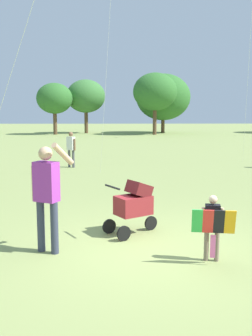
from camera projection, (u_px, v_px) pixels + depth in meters
ground_plane at (151, 248)px, 6.70m from camera, size 120.00×120.00×0.00m
treeline_distant at (168, 95)px, 38.64m from camera, size 39.31×7.20×6.43m
child_with_butterfly_kite at (213, 223)px, 6.04m from camera, size 0.66×0.38×1.05m
person_adult_flyer at (47, 189)px, 6.38m from camera, size 0.70×0.52×1.85m
stroller at (134, 203)px, 7.43m from camera, size 1.08×0.87×1.03m
person_sitting_far at (71, 146)px, 16.00m from camera, size 0.40×0.34×1.46m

